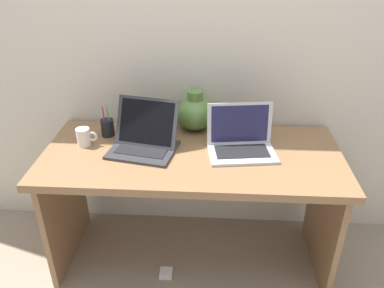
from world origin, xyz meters
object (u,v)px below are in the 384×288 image
green_vase (195,113)px  coffee_mug (84,137)px  laptop_left (145,137)px  power_brick (166,273)px  pen_cup (108,127)px  laptop_right (241,139)px

green_vase → coffee_mug: green_vase is taller
laptop_left → power_brick: (0.11, -0.19, -0.77)m
green_vase → pen_cup: (-0.47, -0.11, -0.05)m
pen_cup → power_brick: (0.33, -0.32, -0.75)m
laptop_left → coffee_mug: (-0.32, 0.02, -0.02)m
pen_cup → power_brick: bearing=-43.5°
laptop_right → coffee_mug: laptop_right is taller
laptop_right → coffee_mug: 0.81m
coffee_mug → green_vase: bearing=22.1°
laptop_right → power_brick: (-0.38, -0.20, -0.76)m
laptop_right → coffee_mug: bearing=179.7°
laptop_right → green_vase: (-0.24, 0.23, 0.03)m
green_vase → power_brick: size_ratio=3.23×
power_brick → green_vase: bearing=72.3°
green_vase → coffee_mug: (-0.57, -0.23, -0.05)m
coffee_mug → laptop_left: bearing=-2.7°
pen_cup → power_brick: 0.88m
power_brick → laptop_right: bearing=27.2°
green_vase → coffee_mug: size_ratio=2.07×
laptop_right → power_brick: 0.88m
power_brick → coffee_mug: bearing=154.8°
coffee_mug → pen_cup: pen_cup is taller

